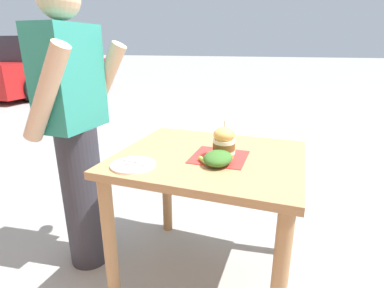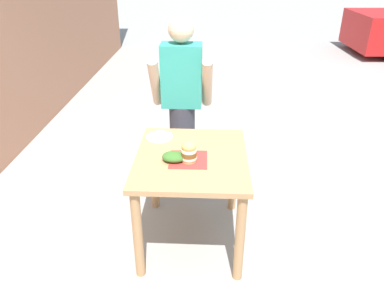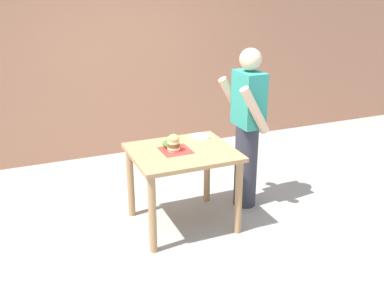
{
  "view_description": "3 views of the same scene",
  "coord_description": "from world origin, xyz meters",
  "px_view_note": "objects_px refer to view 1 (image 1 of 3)",
  "views": [
    {
      "loc": [
        -1.46,
        -0.42,
        1.35
      ],
      "look_at": [
        0.0,
        0.1,
        0.84
      ],
      "focal_mm": 28.0,
      "sensor_mm": 36.0,
      "label": 1
    },
    {
      "loc": [
        0.12,
        -2.47,
        2.15
      ],
      "look_at": [
        0.0,
        0.1,
        0.84
      ],
      "focal_mm": 35.0,
      "sensor_mm": 36.0,
      "label": 2
    },
    {
      "loc": [
        3.7,
        -1.44,
        2.33
      ],
      "look_at": [
        0.0,
        0.1,
        0.84
      ],
      "focal_mm": 42.0,
      "sensor_mm": 36.0,
      "label": 3
    }
  ],
  "objects_px": {
    "patio_table": "(209,179)",
    "parked_car_mid_block": "(44,68)",
    "side_plate_with_forks": "(133,165)",
    "diner_across_table": "(76,130)",
    "pickle_spear": "(203,160)",
    "side_salad": "(218,158)",
    "sandwich": "(224,142)"
  },
  "relations": [
    {
      "from": "patio_table",
      "to": "parked_car_mid_block",
      "type": "bearing_deg",
      "value": 50.27
    },
    {
      "from": "patio_table",
      "to": "parked_car_mid_block",
      "type": "relative_size",
      "value": 0.23
    },
    {
      "from": "side_plate_with_forks",
      "to": "diner_across_table",
      "type": "relative_size",
      "value": 0.13
    },
    {
      "from": "diner_across_table",
      "to": "parked_car_mid_block",
      "type": "distance_m",
      "value": 8.3
    },
    {
      "from": "pickle_spear",
      "to": "side_salad",
      "type": "xyz_separation_m",
      "value": [
        0.01,
        -0.07,
        0.02
      ]
    },
    {
      "from": "patio_table",
      "to": "diner_across_table",
      "type": "bearing_deg",
      "value": 99.22
    },
    {
      "from": "side_salad",
      "to": "diner_across_table",
      "type": "distance_m",
      "value": 0.85
    },
    {
      "from": "sandwich",
      "to": "diner_across_table",
      "type": "xyz_separation_m",
      "value": [
        -0.11,
        0.85,
        0.01
      ]
    },
    {
      "from": "sandwich",
      "to": "side_salad",
      "type": "xyz_separation_m",
      "value": [
        -0.11,
        0.0,
        -0.05
      ]
    },
    {
      "from": "side_plate_with_forks",
      "to": "sandwich",
      "type": "bearing_deg",
      "value": -55.41
    },
    {
      "from": "sandwich",
      "to": "diner_across_table",
      "type": "distance_m",
      "value": 0.85
    },
    {
      "from": "side_plate_with_forks",
      "to": "parked_car_mid_block",
      "type": "relative_size",
      "value": 0.05
    },
    {
      "from": "patio_table",
      "to": "side_plate_with_forks",
      "type": "xyz_separation_m",
      "value": [
        -0.28,
        0.31,
        0.15
      ]
    },
    {
      "from": "patio_table",
      "to": "side_salad",
      "type": "height_order",
      "value": "side_salad"
    },
    {
      "from": "side_plate_with_forks",
      "to": "diner_across_table",
      "type": "bearing_deg",
      "value": 71.26
    },
    {
      "from": "patio_table",
      "to": "side_salad",
      "type": "bearing_deg",
      "value": -146.9
    },
    {
      "from": "sandwich",
      "to": "side_plate_with_forks",
      "type": "xyz_separation_m",
      "value": [
        -0.27,
        0.39,
        -0.08
      ]
    },
    {
      "from": "sandwich",
      "to": "side_plate_with_forks",
      "type": "relative_size",
      "value": 0.89
    },
    {
      "from": "pickle_spear",
      "to": "parked_car_mid_block",
      "type": "bearing_deg",
      "value": 49.65
    },
    {
      "from": "patio_table",
      "to": "pickle_spear",
      "type": "distance_m",
      "value": 0.21
    },
    {
      "from": "pickle_spear",
      "to": "diner_across_table",
      "type": "distance_m",
      "value": 0.78
    },
    {
      "from": "patio_table",
      "to": "pickle_spear",
      "type": "relative_size",
      "value": 13.16
    },
    {
      "from": "pickle_spear",
      "to": "side_salad",
      "type": "distance_m",
      "value": 0.08
    },
    {
      "from": "patio_table",
      "to": "side_plate_with_forks",
      "type": "bearing_deg",
      "value": 132.64
    },
    {
      "from": "side_salad",
      "to": "pickle_spear",
      "type": "bearing_deg",
      "value": 97.75
    },
    {
      "from": "diner_across_table",
      "to": "pickle_spear",
      "type": "bearing_deg",
      "value": -90.56
    },
    {
      "from": "side_plate_with_forks",
      "to": "side_salad",
      "type": "height_order",
      "value": "side_salad"
    },
    {
      "from": "parked_car_mid_block",
      "to": "side_plate_with_forks",
      "type": "bearing_deg",
      "value": -132.42
    },
    {
      "from": "pickle_spear",
      "to": "parked_car_mid_block",
      "type": "relative_size",
      "value": 0.02
    },
    {
      "from": "pickle_spear",
      "to": "side_plate_with_forks",
      "type": "relative_size",
      "value": 0.34
    },
    {
      "from": "diner_across_table",
      "to": "parked_car_mid_block",
      "type": "height_order",
      "value": "diner_across_table"
    },
    {
      "from": "sandwich",
      "to": "side_salad",
      "type": "relative_size",
      "value": 1.09
    }
  ]
}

